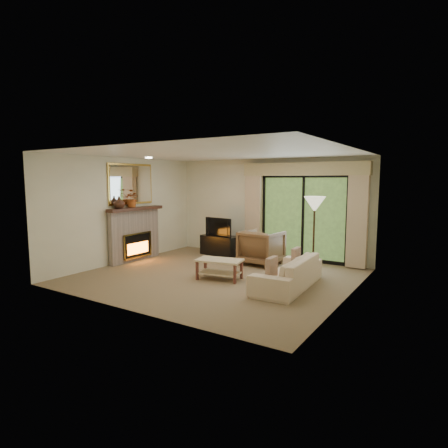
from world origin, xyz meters
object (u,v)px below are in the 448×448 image
Objects in this scene: media_console at (220,245)px; coffee_table at (219,269)px; armchair at (262,247)px; sofa at (288,272)px.

media_console reaches higher than coffee_table.
armchair is (1.47, -0.41, 0.15)m from media_console.
media_console is 1.16× the size of armchair.
armchair is at bearing 74.59° from coffee_table.
media_console is 3.36m from sofa.
coffee_table is at bearing -83.78° from sofa.
media_console is at bearing 110.98° from coffee_table.
media_console is 0.53× the size of sofa.
armchair is 1.72m from coffee_table.
media_console is 1.14× the size of coffee_table.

